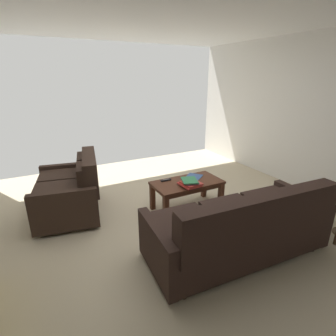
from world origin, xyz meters
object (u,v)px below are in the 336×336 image
at_px(sofa_main, 241,227).
at_px(coffee_table, 187,186).
at_px(end_table, 335,199).
at_px(tv_remote, 166,180).
at_px(book_stack, 190,183).
at_px(loose_magazine, 194,177).
at_px(loveseat_near, 71,190).

relative_size(sofa_main, coffee_table, 2.01).
bearing_deg(coffee_table, end_table, 133.92).
relative_size(end_table, tv_remote, 3.40).
bearing_deg(end_table, book_stack, -41.07).
height_order(end_table, book_stack, same).
bearing_deg(sofa_main, loose_magazine, -100.66).
height_order(loveseat_near, book_stack, loveseat_near).
height_order(coffee_table, tv_remote, tv_remote).
distance_m(loveseat_near, loose_magazine, 1.84).
distance_m(end_table, loose_magazine, 1.90).
bearing_deg(tv_remote, loveseat_near, -20.40).
height_order(sofa_main, book_stack, sofa_main).
xyz_separation_m(coffee_table, tv_remote, (0.27, -0.18, 0.08)).
xyz_separation_m(sofa_main, loose_magazine, (-0.25, -1.35, 0.08)).
distance_m(loveseat_near, coffee_table, 1.70).
distance_m(book_stack, loose_magazine, 0.38).
bearing_deg(book_stack, coffee_table, -109.15).
relative_size(coffee_table, tv_remote, 6.42).
bearing_deg(coffee_table, tv_remote, -33.83).
relative_size(end_table, loose_magazine, 2.08).
relative_size(loveseat_near, coffee_table, 1.28).
distance_m(end_table, book_stack, 1.86).
bearing_deg(book_stack, loveseat_near, -28.98).
bearing_deg(loveseat_near, book_stack, 151.02).
bearing_deg(book_stack, sofa_main, 89.70).
distance_m(sofa_main, coffee_table, 1.23).
bearing_deg(loose_magazine, coffee_table, 84.25).
height_order(sofa_main, coffee_table, sofa_main).
distance_m(sofa_main, loveseat_near, 2.42).
relative_size(coffee_table, loose_magazine, 3.93).
height_order(coffee_table, book_stack, book_stack).
bearing_deg(loveseat_near, tv_remote, 159.60).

